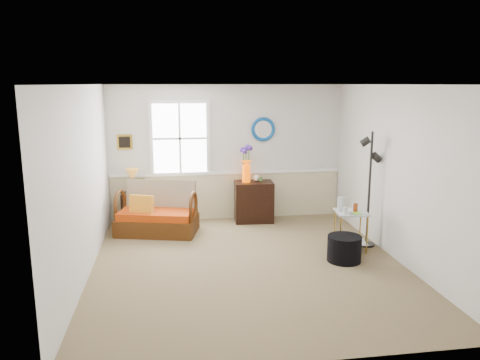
{
  "coord_description": "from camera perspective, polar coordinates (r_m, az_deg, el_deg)",
  "views": [
    {
      "loc": [
        -1.08,
        -6.38,
        2.61
      ],
      "look_at": [
        -0.04,
        0.53,
        1.17
      ],
      "focal_mm": 35.0,
      "sensor_mm": 36.0,
      "label": 1
    }
  ],
  "objects": [
    {
      "name": "walls",
      "position": [
        6.6,
        1.06,
        0.2
      ],
      "size": [
        4.51,
        5.01,
        2.6
      ],
      "color": "silver",
      "rests_on": "floor"
    },
    {
      "name": "table_lamp",
      "position": [
        8.88,
        -12.97,
        -0.13
      ],
      "size": [
        0.25,
        0.25,
        0.46
      ],
      "primitive_type": null,
      "rotation": [
        0.0,
        0.0,
        0.0
      ],
      "color": "#B17627",
      "rests_on": "lamp_stand"
    },
    {
      "name": "ceiling",
      "position": [
        6.47,
        1.1,
        11.56
      ],
      "size": [
        4.5,
        5.0,
        0.01
      ],
      "primitive_type": "cube",
      "color": "white",
      "rests_on": "walls"
    },
    {
      "name": "wainscot",
      "position": [
        9.18,
        -1.54,
        -1.96
      ],
      "size": [
        4.46,
        0.02,
        0.9
      ],
      "primitive_type": "cube",
      "color": "#C5BB93",
      "rests_on": "walls"
    },
    {
      "name": "floor_lamp",
      "position": [
        7.8,
        15.48,
        -1.15
      ],
      "size": [
        0.35,
        0.35,
        1.88
      ],
      "primitive_type": null,
      "rotation": [
        0.0,
        0.0,
        -0.35
      ],
      "color": "black",
      "rests_on": "floor"
    },
    {
      "name": "loveseat",
      "position": [
        8.4,
        -10.1,
        -3.45
      ],
      "size": [
        1.53,
        1.09,
        0.9
      ],
      "primitive_type": null,
      "rotation": [
        0.0,
        0.0,
        -0.25
      ],
      "color": "#572D0E",
      "rests_on": "floor"
    },
    {
      "name": "picture",
      "position": [
        8.96,
        -13.89,
        4.52
      ],
      "size": [
        0.28,
        0.03,
        0.28
      ],
      "primitive_type": "cube",
      "color": "#B48927",
      "rests_on": "walls"
    },
    {
      "name": "lamp_stand",
      "position": [
        9.01,
        -12.96,
        -3.46
      ],
      "size": [
        0.4,
        0.4,
        0.61
      ],
      "primitive_type": null,
      "rotation": [
        0.0,
        0.0,
        -0.17
      ],
      "color": "black",
      "rests_on": "floor"
    },
    {
      "name": "mirror",
      "position": [
        9.08,
        2.83,
        6.2
      ],
      "size": [
        0.47,
        0.07,
        0.47
      ],
      "primitive_type": "torus",
      "rotation": [
        1.57,
        0.0,
        0.0
      ],
      "color": "#135EA0",
      "rests_on": "walls"
    },
    {
      "name": "ottoman",
      "position": [
        7.23,
        12.59,
        -8.15
      ],
      "size": [
        0.56,
        0.56,
        0.39
      ],
      "primitive_type": "cylinder",
      "rotation": [
        0.0,
        0.0,
        -0.11
      ],
      "color": "black",
      "rests_on": "floor"
    },
    {
      "name": "throw_pillow",
      "position": [
        8.33,
        -11.92,
        -3.26
      ],
      "size": [
        0.43,
        0.26,
        0.42
      ],
      "primitive_type": null,
      "rotation": [
        0.0,
        0.0,
        -0.39
      ],
      "color": "orange",
      "rests_on": "loveseat"
    },
    {
      "name": "side_table",
      "position": [
        7.7,
        13.32,
        -6.01
      ],
      "size": [
        0.56,
        0.56,
        0.63
      ],
      "primitive_type": null,
      "rotation": [
        0.0,
        0.0,
        -0.14
      ],
      "color": "gold",
      "rests_on": "floor"
    },
    {
      "name": "potted_plant",
      "position": [
        8.86,
        -12.24,
        -0.82
      ],
      "size": [
        0.32,
        0.35,
        0.25
      ],
      "primitive_type": "imported",
      "rotation": [
        0.0,
        0.0,
        0.13
      ],
      "color": "#43652F",
      "rests_on": "lamp_stand"
    },
    {
      "name": "flower_vase",
      "position": [
        8.83,
        0.77,
        1.96
      ],
      "size": [
        0.25,
        0.25,
        0.69
      ],
      "primitive_type": null,
      "rotation": [
        0.0,
        0.0,
        -0.25
      ],
      "color": "#ED5100",
      "rests_on": "cabinet"
    },
    {
      "name": "window",
      "position": [
        8.91,
        -7.35,
        5.05
      ],
      "size": [
        1.14,
        0.06,
        1.44
      ],
      "primitive_type": null,
      "color": "white",
      "rests_on": "walls"
    },
    {
      "name": "chair_rail",
      "position": [
        9.07,
        -1.55,
        0.91
      ],
      "size": [
        4.46,
        0.04,
        0.06
      ],
      "primitive_type": "cube",
      "color": "white",
      "rests_on": "walls"
    },
    {
      "name": "floor",
      "position": [
        6.98,
        1.02,
        -10.32
      ],
      "size": [
        4.5,
        5.0,
        0.01
      ],
      "primitive_type": "cube",
      "color": "#837153",
      "rests_on": "ground"
    },
    {
      "name": "tabletop_items",
      "position": [
        7.58,
        13.13,
        -2.94
      ],
      "size": [
        0.46,
        0.46,
        0.23
      ],
      "primitive_type": null,
      "rotation": [
        0.0,
        0.0,
        0.26
      ],
      "color": "silver",
      "rests_on": "side_table"
    },
    {
      "name": "cabinet",
      "position": [
        8.99,
        1.7,
        -2.65
      ],
      "size": [
        0.75,
        0.51,
        0.78
      ],
      "primitive_type": null,
      "rotation": [
        0.0,
        0.0,
        -0.06
      ],
      "color": "black",
      "rests_on": "floor"
    }
  ]
}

